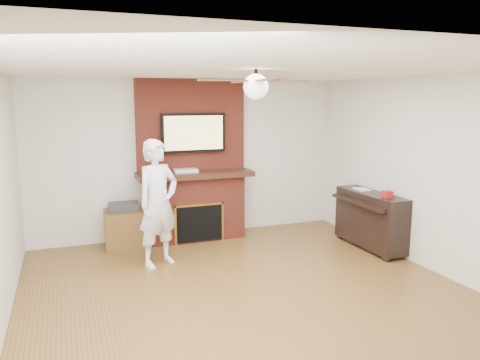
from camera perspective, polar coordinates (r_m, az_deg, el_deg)
name	(u,v)px	position (r m, az deg, el deg)	size (l,w,h in m)	color
room_shell	(255,189)	(4.96, 1.87, -1.16)	(5.36, 5.86, 2.86)	brown
fireplace	(193,176)	(7.39, -5.69, 0.47)	(1.78, 0.64, 2.50)	maroon
tv	(193,133)	(7.26, -5.69, 5.75)	(1.00, 0.08, 0.60)	black
ceiling_fan	(256,86)	(4.87, 1.95, 11.42)	(1.21, 1.21, 0.31)	black
person	(158,203)	(6.24, -9.95, -2.81)	(0.62, 0.41, 1.69)	silver
side_table	(124,226)	(7.27, -13.92, -5.51)	(0.60, 0.60, 0.66)	brown
piano	(370,219)	(7.19, 15.58, -4.55)	(0.49, 1.29, 0.93)	black
cable_box	(186,171)	(7.24, -6.64, 1.15)	(0.36, 0.20, 0.05)	silver
candle_orange	(188,239)	(7.34, -6.32, -7.17)	(0.07, 0.07, 0.11)	#C85217
candle_green	(196,238)	(7.40, -5.34, -7.01)	(0.06, 0.06, 0.10)	#3F7830
candle_cream	(206,237)	(7.44, -4.20, -6.92)	(0.08, 0.08, 0.10)	beige
candle_blue	(216,237)	(7.47, -3.00, -6.92)	(0.06, 0.06, 0.08)	#2B5A83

